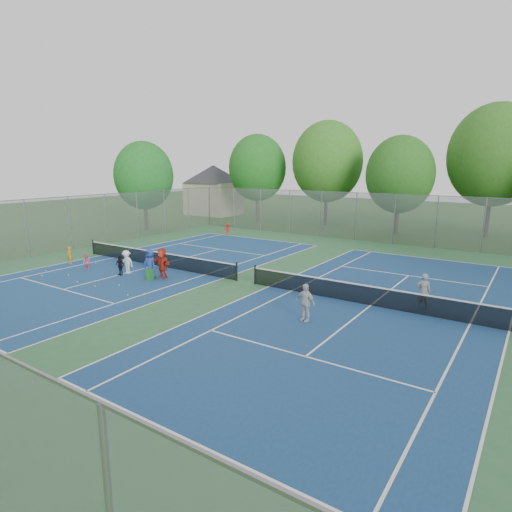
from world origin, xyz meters
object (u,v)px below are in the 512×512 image
Objects in this scene: net_left at (156,259)px; ball_crate at (148,264)px; instructor at (424,291)px; ball_hopper at (150,275)px; net_right at (371,296)px.

net_left is 33.58× the size of ball_crate.
net_left reaches higher than ball_crate.
instructor is (16.27, 1.30, 0.65)m from ball_crate.
instructor reaches higher than ball_crate.
ball_hopper is at bearing 1.69° from instructor.
instructor is (13.70, 3.50, 0.50)m from ball_hopper.
instructor is (2.04, 0.88, 0.36)m from net_right.
instructor reaches higher than net_right.
ball_hopper is (2.34, -2.62, -0.14)m from net_left.
instructor reaches higher than net_left.
net_right is 14.23m from ball_crate.
net_right is at bearing 1.69° from ball_crate.
net_right is at bearing 12.68° from ball_hopper.
net_left is at bearing 180.00° from net_right.
net_left is 20.58× the size of ball_hopper.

